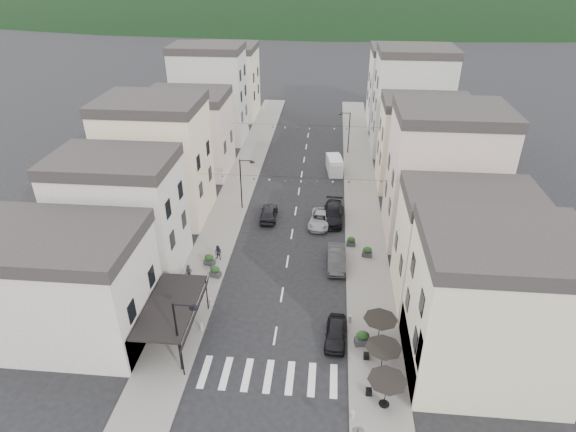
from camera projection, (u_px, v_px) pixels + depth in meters
name	position (u px, v px, depth m)	size (l,w,h in m)	color
ground	(265.00, 400.00, 31.54)	(700.00, 700.00, 0.00)	black
sidewalk_left	(240.00, 185.00, 59.91)	(4.00, 76.00, 0.12)	slate
sidewalk_right	(361.00, 190.00, 58.70)	(4.00, 76.00, 0.12)	slate
boutique_building	(63.00, 291.00, 35.18)	(12.00, 8.00, 8.00)	#B0ACA1
bistro_building	(491.00, 314.00, 31.40)	(10.00, 8.00, 10.00)	beige
boutique_awning	(174.00, 307.00, 34.95)	(3.77, 7.50, 3.28)	black
buildings_row_left	(192.00, 122.00, 62.50)	(10.20, 54.16, 14.00)	#B0ACA1
buildings_row_right	(420.00, 130.00, 59.07)	(10.20, 54.16, 14.50)	beige
cafe_terrace	(383.00, 350.00, 32.20)	(2.50, 8.10, 2.53)	black
streetlamp_left_near	(181.00, 331.00, 31.94)	(1.70, 0.56, 6.00)	black
streetlamp_left_far	(243.00, 179.00, 52.78)	(1.70, 0.56, 6.00)	black
streetlamp_right_far	(347.00, 128.00, 67.48)	(1.70, 0.56, 6.00)	black
bollards	(274.00, 336.00, 36.11)	(11.66, 10.26, 0.60)	gray
bunting_near	(293.00, 180.00, 47.89)	(19.00, 0.28, 0.62)	black
bunting_far	(303.00, 128.00, 61.78)	(19.00, 0.28, 0.62)	black
parked_car_a	(336.00, 333.00, 36.05)	(1.59, 3.95, 1.35)	black
parked_car_b	(337.00, 258.00, 44.50)	(1.64, 4.71, 1.55)	#2E2E31
parked_car_c	(320.00, 219.00, 51.17)	(2.15, 4.67, 1.30)	#93959B
parked_car_d	(333.00, 214.00, 51.95)	(2.20, 5.42, 1.57)	black
parked_car_e	(269.00, 213.00, 52.24)	(1.73, 4.31, 1.47)	black
delivery_van	(334.00, 165.00, 62.97)	(2.36, 4.67, 2.14)	silver
pedestrian_a	(189.00, 274.00, 42.03)	(0.64, 0.42, 1.76)	black
pedestrian_b	(218.00, 253.00, 45.13)	(0.74, 0.58, 1.53)	#25212C
planter_la	(215.00, 272.00, 42.90)	(1.10, 0.79, 1.12)	#323234
planter_lb	(209.00, 260.00, 44.53)	(1.11, 0.80, 1.11)	#2E2E30
planter_ra	(362.00, 338.00, 35.52)	(1.20, 0.80, 1.24)	#313134
planter_rb	(351.00, 241.00, 47.37)	(0.93, 0.56, 1.00)	#303032
planter_rc	(367.00, 252.00, 45.71)	(1.02, 0.66, 1.07)	#2C2C2E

